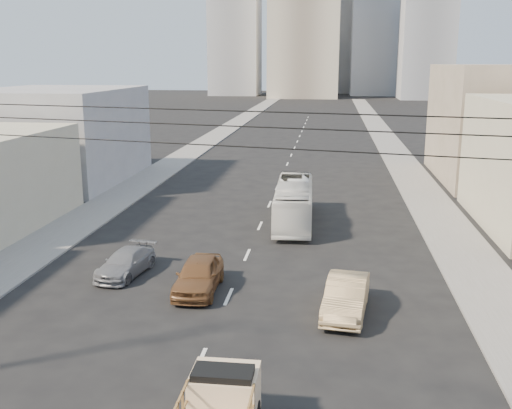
% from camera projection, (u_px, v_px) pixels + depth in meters
% --- Properties ---
extents(sidewalk_left, '(3.50, 180.00, 0.12)m').
position_uv_depth(sidewalk_left, '(213.00, 138.00, 82.23)').
color(sidewalk_left, slate).
rests_on(sidewalk_left, ground).
extents(sidewalk_right, '(3.50, 180.00, 0.12)m').
position_uv_depth(sidewalk_right, '(387.00, 141.00, 79.40)').
color(sidewalk_right, slate).
rests_on(sidewalk_right, ground).
extents(lane_dashes, '(0.15, 104.00, 0.01)m').
position_uv_depth(lane_dashes, '(289.00, 159.00, 64.42)').
color(lane_dashes, silver).
rests_on(lane_dashes, ground).
extents(city_bus, '(2.62, 9.87, 2.73)m').
position_uv_depth(city_bus, '(294.00, 203.00, 38.68)').
color(city_bus, silver).
rests_on(city_bus, ground).
extents(sedan_brown, '(1.89, 4.58, 1.55)m').
position_uv_depth(sedan_brown, '(199.00, 275.00, 27.27)').
color(sedan_brown, brown).
rests_on(sedan_brown, ground).
extents(sedan_tan, '(2.19, 4.82, 1.54)m').
position_uv_depth(sedan_tan, '(346.00, 296.00, 24.83)').
color(sedan_tan, tan).
rests_on(sedan_tan, ground).
extents(sedan_grey, '(2.32, 4.43, 1.23)m').
position_uv_depth(sedan_grey, '(126.00, 263.00, 29.42)').
color(sedan_grey, slate).
rests_on(sedan_grey, ground).
extents(overhead_wires, '(23.01, 5.02, 0.72)m').
position_uv_depth(overhead_wires, '(125.00, 124.00, 12.63)').
color(overhead_wires, black).
rests_on(overhead_wires, ground).
extents(bldg_right_far, '(12.00, 16.00, 10.00)m').
position_uv_depth(bldg_right_far, '(512.00, 123.00, 52.16)').
color(bldg_right_far, gray).
rests_on(bldg_right_far, ground).
extents(bldg_left_far, '(12.00, 16.00, 8.00)m').
position_uv_depth(bldg_left_far, '(56.00, 135.00, 52.33)').
color(bldg_left_far, gray).
rests_on(bldg_left_far, ground).
extents(midrise_ne, '(16.00, 16.00, 40.00)m').
position_uv_depth(midrise_ne, '(378.00, 29.00, 185.00)').
color(midrise_ne, gray).
rests_on(midrise_ne, ground).
extents(midrise_nw, '(15.00, 15.00, 34.00)m').
position_uv_depth(midrise_nw, '(235.00, 39.00, 186.17)').
color(midrise_nw, gray).
rests_on(midrise_nw, ground).
extents(midrise_back, '(18.00, 18.00, 44.00)m').
position_uv_depth(midrise_back, '(339.00, 26.00, 200.46)').
color(midrise_back, gray).
rests_on(midrise_back, ground).
extents(midrise_east, '(14.00, 14.00, 28.00)m').
position_uv_depth(midrise_east, '(426.00, 48.00, 165.65)').
color(midrise_east, gray).
rests_on(midrise_east, ground).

